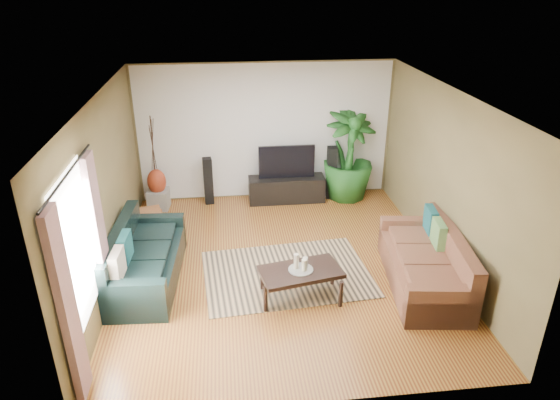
{
  "coord_description": "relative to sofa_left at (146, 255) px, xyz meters",
  "views": [
    {
      "loc": [
        -0.79,
        -6.63,
        4.22
      ],
      "look_at": [
        0.0,
        0.2,
        1.05
      ],
      "focal_mm": 32.0,
      "sensor_mm": 36.0,
      "label": 1
    }
  ],
  "objects": [
    {
      "name": "curtain_near",
      "position": [
        -0.41,
        -2.2,
        0.72
      ],
      "size": [
        0.08,
        0.35,
        2.2
      ],
      "primitive_type": "cube",
      "color": "gray",
      "rests_on": "ground"
    },
    {
      "name": "speaker_right",
      "position": [
        3.33,
        2.65,
        0.11
      ],
      "size": [
        0.21,
        0.23,
        1.07
      ],
      "primitive_type": "cube",
      "rotation": [
        0.0,
        0.0,
        -0.08
      ],
      "color": "black",
      "rests_on": "floor"
    },
    {
      "name": "candle_mid",
      "position": [
        2.23,
        -0.74,
        0.13
      ],
      "size": [
        0.07,
        0.07,
        0.17
      ],
      "primitive_type": "cylinder",
      "color": "beige",
      "rests_on": "candle_tray"
    },
    {
      "name": "window_pane",
      "position": [
        -0.46,
        -1.45,
        0.97
      ],
      "size": [
        0.0,
        1.8,
        1.8
      ],
      "primitive_type": "plane",
      "rotation": [
        1.57,
        0.0,
        1.57
      ],
      "color": "white",
      "rests_on": "ground"
    },
    {
      "name": "potted_plant",
      "position": [
        3.64,
        2.62,
        0.48
      ],
      "size": [
        1.28,
        1.28,
        1.8
      ],
      "primitive_type": "imported",
      "rotation": [
        0.0,
        0.0,
        0.33
      ],
      "color": "#1A4E1B",
      "rests_on": "floor"
    },
    {
      "name": "sofa_left",
      "position": [
        0.0,
        0.0,
        0.0
      ],
      "size": [
        1.02,
        2.13,
        0.85
      ],
      "primitive_type": "cube",
      "rotation": [
        0.0,
        0.0,
        1.51
      ],
      "color": "black",
      "rests_on": "floor"
    },
    {
      "name": "area_rug",
      "position": [
        2.08,
        -0.07,
        -0.42
      ],
      "size": [
        2.63,
        1.97,
        0.01
      ],
      "primitive_type": "cube",
      "rotation": [
        0.0,
        0.0,
        0.08
      ],
      "color": "tan",
      "rests_on": "floor"
    },
    {
      "name": "backwall_panel",
      "position": [
        2.02,
        2.89,
        0.93
      ],
      "size": [
        4.9,
        0.0,
        4.9
      ],
      "primitive_type": "plane",
      "rotation": [
        1.57,
        0.0,
        0.0
      ],
      "color": "white",
      "rests_on": "ground"
    },
    {
      "name": "speaker_left",
      "position": [
        0.87,
        2.65,
        0.04
      ],
      "size": [
        0.19,
        0.21,
        0.94
      ],
      "primitive_type": "cube",
      "rotation": [
        0.0,
        0.0,
        0.12
      ],
      "color": "black",
      "rests_on": "floor"
    },
    {
      "name": "wall_left",
      "position": [
        -0.48,
        0.15,
        0.92
      ],
      "size": [
        0.0,
        5.5,
        5.5
      ],
      "primitive_type": "plane",
      "rotation": [
        1.57,
        0.0,
        1.57
      ],
      "color": "brown",
      "rests_on": "ground"
    },
    {
      "name": "pedestal",
      "position": [
        -0.1,
        2.51,
        -0.23
      ],
      "size": [
        0.42,
        0.42,
        0.39
      ],
      "primitive_type": "cube",
      "rotation": [
        0.0,
        0.0,
        -0.09
      ],
      "color": "#989895",
      "rests_on": "floor"
    },
    {
      "name": "candle_tray",
      "position": [
        2.19,
        -0.7,
        0.04
      ],
      "size": [
        0.34,
        0.34,
        0.02
      ],
      "primitive_type": "cylinder",
      "color": "gray",
      "rests_on": "coffee_table"
    },
    {
      "name": "curtain_far",
      "position": [
        -0.41,
        -0.7,
        0.72
      ],
      "size": [
        0.08,
        0.35,
        2.2
      ],
      "primitive_type": "cube",
      "color": "gray",
      "rests_on": "ground"
    },
    {
      "name": "television",
      "position": [
        2.41,
        2.6,
        0.4
      ],
      "size": [
        1.1,
        0.06,
        0.65
      ],
      "primitive_type": "cube",
      "color": "black",
      "rests_on": "tv_stand"
    },
    {
      "name": "plant_pot",
      "position": [
        3.64,
        2.62,
        -0.3
      ],
      "size": [
        0.33,
        0.33,
        0.26
      ],
      "primitive_type": "cylinder",
      "color": "black",
      "rests_on": "floor"
    },
    {
      "name": "curtain_rod",
      "position": [
        -0.41,
        -1.45,
        1.87
      ],
      "size": [
        0.03,
        1.9,
        0.03
      ],
      "primitive_type": "cylinder",
      "rotation": [
        1.57,
        0.0,
        0.0
      ],
      "color": "black",
      "rests_on": "ground"
    },
    {
      "name": "wall_front",
      "position": [
        2.02,
        -2.6,
        0.93
      ],
      "size": [
        5.0,
        0.0,
        5.0
      ],
      "primitive_type": "plane",
      "rotation": [
        -1.57,
        0.0,
        0.0
      ],
      "color": "brown",
      "rests_on": "ground"
    },
    {
      "name": "wall_right",
      "position": [
        4.52,
        0.15,
        0.92
      ],
      "size": [
        0.0,
        5.5,
        5.5
      ],
      "primitive_type": "plane",
      "rotation": [
        1.57,
        0.0,
        -1.57
      ],
      "color": "brown",
      "rests_on": "ground"
    },
    {
      "name": "side_table",
      "position": [
        -0.14,
        1.23,
        -0.16
      ],
      "size": [
        0.61,
        0.61,
        0.53
      ],
      "primitive_type": "cube",
      "rotation": [
        0.0,
        0.0,
        0.25
      ],
      "color": "brown",
      "rests_on": "floor"
    },
    {
      "name": "coffee_table",
      "position": [
        2.19,
        -0.7,
        -0.2
      ],
      "size": [
        1.22,
        0.82,
        0.46
      ],
      "primitive_type": "cube",
      "rotation": [
        0.0,
        0.0,
        0.2
      ],
      "color": "black",
      "rests_on": "floor"
    },
    {
      "name": "ceiling",
      "position": [
        2.02,
        0.15,
        2.28
      ],
      "size": [
        5.5,
        5.5,
        0.0
      ],
      "primitive_type": "plane",
      "rotation": [
        3.14,
        0.0,
        0.0
      ],
      "color": "white",
      "rests_on": "ground"
    },
    {
      "name": "wall_back",
      "position": [
        2.02,
        2.9,
        0.93
      ],
      "size": [
        5.0,
        0.0,
        5.0
      ],
      "primitive_type": "plane",
      "rotation": [
        1.57,
        0.0,
        0.0
      ],
      "color": "brown",
      "rests_on": "ground"
    },
    {
      "name": "vase",
      "position": [
        -0.1,
        2.51,
        0.14
      ],
      "size": [
        0.35,
        0.35,
        0.49
      ],
      "primitive_type": "ellipsoid",
      "color": "#96331B",
      "rests_on": "pedestal"
    },
    {
      "name": "floor",
      "position": [
        2.02,
        0.15,
        -0.42
      ],
      "size": [
        5.5,
        5.5,
        0.0
      ],
      "primitive_type": "plane",
      "color": "olive",
      "rests_on": "ground"
    },
    {
      "name": "tv_stand",
      "position": [
        2.41,
        2.58,
        -0.18
      ],
      "size": [
        1.5,
        0.45,
        0.5
      ],
      "primitive_type": "cube",
      "rotation": [
        0.0,
        0.0,
        -0.0
      ],
      "color": "black",
      "rests_on": "floor"
    },
    {
      "name": "candle_tall",
      "position": [
        2.13,
        -0.67,
        0.16
      ],
      "size": [
        0.07,
        0.07,
        0.22
      ],
      "primitive_type": "cylinder",
      "color": "beige",
      "rests_on": "candle_tray"
    },
    {
      "name": "sofa_right",
      "position": [
        4.02,
        -0.57,
        0.0
      ],
      "size": [
        1.21,
        2.2,
        0.85
      ],
      "primitive_type": "cube",
      "rotation": [
        0.0,
        0.0,
        -1.7
      ],
      "color": "brown",
      "rests_on": "floor"
    },
    {
      "name": "candle_short",
      "position": [
        2.26,
        -0.64,
        0.12
      ],
      "size": [
        0.07,
        0.07,
        0.14
      ],
      "primitive_type": "cylinder",
      "color": "beige",
      "rests_on": "candle_tray"
    }
  ]
}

